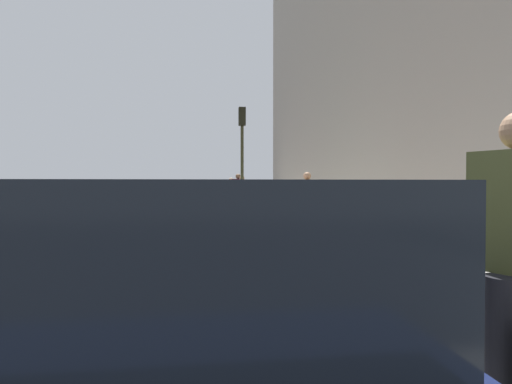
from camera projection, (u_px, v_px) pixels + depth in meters
name	position (u px, v px, depth m)	size (l,w,h in m)	color
ground_plane	(197.00, 231.00, 12.85)	(56.00, 56.00, 0.00)	#28282B
sidewalk	(298.00, 227.00, 13.36)	(28.00, 4.60, 0.15)	gray
building_facade	(377.00, 6.00, 13.64)	(32.00, 0.80, 15.00)	#9E9384
lane_stripe_centre	(91.00, 233.00, 12.36)	(28.00, 0.14, 0.01)	gold
snow_bank_curb	(218.00, 225.00, 13.70)	(4.98, 0.56, 0.22)	white
parked_car_navy	(197.00, 317.00, 2.27)	(4.31, 1.97, 1.51)	black
parked_car_red	(196.00, 219.00, 8.47)	(4.81, 2.03, 1.51)	black
parked_car_green	(191.00, 204.00, 15.48)	(4.18, 1.99, 1.51)	black
parked_car_maroon	(195.00, 198.00, 21.87)	(4.71, 1.93, 1.51)	black
pedestrian_burgundy_coat	(238.00, 192.00, 18.80)	(0.56, 0.58, 1.83)	black
pedestrian_blue_coat	(231.00, 191.00, 23.77)	(0.54, 0.54, 1.73)	black
pedestrian_tan_coat	(307.00, 200.00, 11.41)	(0.54, 0.52, 1.69)	black
pedestrian_navy_coat	(242.00, 194.00, 17.62)	(0.55, 0.53, 1.72)	black
traffic_light_pole	(242.00, 144.00, 15.65)	(0.35, 0.26, 4.32)	#2D2D19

